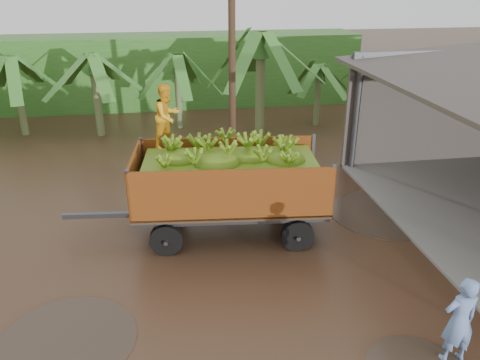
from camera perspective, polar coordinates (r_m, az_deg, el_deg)
name	(u,v)px	position (r m, az deg, el deg)	size (l,w,h in m)	color
ground	(227,272)	(11.23, -1.65, -11.20)	(100.00, 100.00, 0.00)	black
hedge_north	(148,71)	(25.57, -11.16, 12.92)	(22.00, 3.00, 3.60)	#2D661E
banana_trailer	(229,181)	(12.21, -1.37, -0.07)	(6.97, 2.86, 3.94)	#A25017
man_blue	(459,320)	(9.37, 25.18, -15.24)	(0.64, 0.42, 1.77)	#6A89C2
utility_pole	(232,46)	(16.20, -0.99, 16.08)	(1.20, 0.24, 8.41)	#47301E
banana_plants	(21,123)	(17.32, -25.18, 6.30)	(23.63, 20.16, 4.41)	#2D661E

